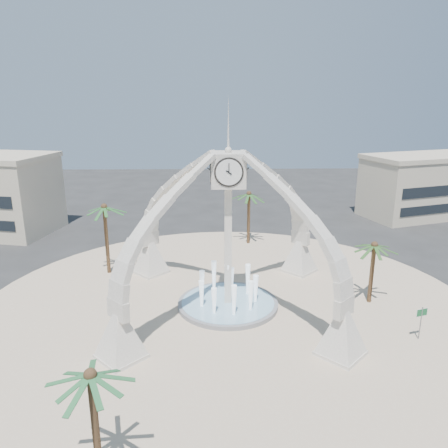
{
  "coord_description": "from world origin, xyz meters",
  "views": [
    {
      "loc": [
        -1.11,
        -31.72,
        16.12
      ],
      "look_at": [
        -0.26,
        2.0,
        6.31
      ],
      "focal_mm": 35.0,
      "sensor_mm": 36.0,
      "label": 1
    }
  ],
  "objects_px": {
    "fountain": "(228,303)",
    "street_sign": "(421,317)",
    "palm_south": "(90,377)",
    "clock_tower": "(228,229)",
    "palm_west": "(104,208)",
    "palm_north": "(249,194)",
    "palm_east": "(374,246)"
  },
  "relations": [
    {
      "from": "palm_west",
      "to": "street_sign",
      "type": "height_order",
      "value": "palm_west"
    },
    {
      "from": "clock_tower",
      "to": "fountain",
      "type": "height_order",
      "value": "clock_tower"
    },
    {
      "from": "street_sign",
      "to": "palm_east",
      "type": "bearing_deg",
      "value": 86.6
    },
    {
      "from": "fountain",
      "to": "palm_east",
      "type": "distance_m",
      "value": 12.45
    },
    {
      "from": "palm_east",
      "to": "palm_south",
      "type": "bearing_deg",
      "value": -136.71
    },
    {
      "from": "clock_tower",
      "to": "palm_south",
      "type": "bearing_deg",
      "value": -110.8
    },
    {
      "from": "palm_north",
      "to": "palm_east",
      "type": "bearing_deg",
      "value": -60.21
    },
    {
      "from": "palm_east",
      "to": "street_sign",
      "type": "relative_size",
      "value": 2.26
    },
    {
      "from": "clock_tower",
      "to": "palm_north",
      "type": "distance_m",
      "value": 15.93
    },
    {
      "from": "fountain",
      "to": "palm_east",
      "type": "xyz_separation_m",
      "value": [
        11.56,
        0.46,
        4.6
      ]
    },
    {
      "from": "fountain",
      "to": "palm_north",
      "type": "height_order",
      "value": "palm_north"
    },
    {
      "from": "clock_tower",
      "to": "palm_south",
      "type": "height_order",
      "value": "clock_tower"
    },
    {
      "from": "palm_east",
      "to": "palm_west",
      "type": "bearing_deg",
      "value": 163.32
    },
    {
      "from": "palm_west",
      "to": "street_sign",
      "type": "relative_size",
      "value": 2.91
    },
    {
      "from": "street_sign",
      "to": "fountain",
      "type": "bearing_deg",
      "value": 140.26
    },
    {
      "from": "fountain",
      "to": "palm_south",
      "type": "xyz_separation_m",
      "value": [
        -6.17,
        -16.25,
        4.89
      ]
    },
    {
      "from": "palm_west",
      "to": "palm_north",
      "type": "distance_m",
      "value": 16.32
    },
    {
      "from": "fountain",
      "to": "palm_south",
      "type": "bearing_deg",
      "value": -110.8
    },
    {
      "from": "palm_north",
      "to": "clock_tower",
      "type": "bearing_deg",
      "value": -100.35
    },
    {
      "from": "clock_tower",
      "to": "palm_east",
      "type": "distance_m",
      "value": 11.68
    },
    {
      "from": "fountain",
      "to": "palm_south",
      "type": "height_order",
      "value": "palm_south"
    },
    {
      "from": "street_sign",
      "to": "clock_tower",
      "type": "bearing_deg",
      "value": 140.26
    },
    {
      "from": "fountain",
      "to": "palm_north",
      "type": "distance_m",
      "value": 16.82
    },
    {
      "from": "clock_tower",
      "to": "palm_north",
      "type": "relative_size",
      "value": 2.75
    },
    {
      "from": "clock_tower",
      "to": "fountain",
      "type": "xyz_separation_m",
      "value": [
        0.0,
        0.0,
        -6.2
      ]
    },
    {
      "from": "clock_tower",
      "to": "fountain",
      "type": "distance_m",
      "value": 6.2
    },
    {
      "from": "street_sign",
      "to": "palm_south",
      "type": "bearing_deg",
      "value": -167.82
    },
    {
      "from": "palm_south",
      "to": "street_sign",
      "type": "height_order",
      "value": "palm_south"
    },
    {
      "from": "palm_north",
      "to": "fountain",
      "type": "bearing_deg",
      "value": -100.35
    },
    {
      "from": "clock_tower",
      "to": "palm_east",
      "type": "relative_size",
      "value": 3.2
    },
    {
      "from": "clock_tower",
      "to": "street_sign",
      "type": "distance_m",
      "value": 14.83
    },
    {
      "from": "fountain",
      "to": "street_sign",
      "type": "bearing_deg",
      "value": -22.24
    }
  ]
}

